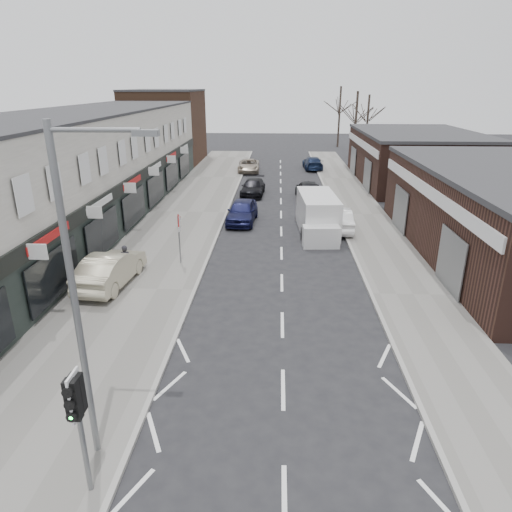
# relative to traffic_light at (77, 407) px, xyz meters

# --- Properties ---
(ground) EXTENTS (160.00, 160.00, 0.00)m
(ground) POSITION_rel_traffic_light_xyz_m (4.40, 2.02, -2.41)
(ground) COLOR black
(ground) RESTS_ON ground
(pavement_left) EXTENTS (5.50, 64.00, 0.12)m
(pavement_left) POSITION_rel_traffic_light_xyz_m (-2.35, 24.02, -2.35)
(pavement_left) COLOR slate
(pavement_left) RESTS_ON ground
(pavement_right) EXTENTS (3.50, 64.00, 0.12)m
(pavement_right) POSITION_rel_traffic_light_xyz_m (10.15, 24.02, -2.35)
(pavement_right) COLOR slate
(pavement_right) RESTS_ON ground
(shop_terrace_left) EXTENTS (8.00, 41.00, 7.10)m
(shop_terrace_left) POSITION_rel_traffic_light_xyz_m (-9.10, 21.52, 1.14)
(shop_terrace_left) COLOR silver
(shop_terrace_left) RESTS_ON ground
(brick_block_far) EXTENTS (8.00, 10.00, 8.00)m
(brick_block_far) POSITION_rel_traffic_light_xyz_m (-9.10, 47.02, 1.59)
(brick_block_far) COLOR #492E1F
(brick_block_far) RESTS_ON ground
(right_unit_far) EXTENTS (10.00, 16.00, 4.50)m
(right_unit_far) POSITION_rel_traffic_light_xyz_m (16.90, 36.02, -0.16)
(right_unit_far) COLOR #371F19
(right_unit_far) RESTS_ON ground
(tree_far_a) EXTENTS (3.60, 3.60, 8.00)m
(tree_far_a) POSITION_rel_traffic_light_xyz_m (13.40, 50.02, -2.41)
(tree_far_a) COLOR #382D26
(tree_far_a) RESTS_ON ground
(tree_far_b) EXTENTS (3.60, 3.60, 7.50)m
(tree_far_b) POSITION_rel_traffic_light_xyz_m (15.90, 56.02, -2.41)
(tree_far_b) COLOR #382D26
(tree_far_b) RESTS_ON ground
(tree_far_c) EXTENTS (3.60, 3.60, 8.50)m
(tree_far_c) POSITION_rel_traffic_light_xyz_m (12.90, 62.02, -2.41)
(tree_far_c) COLOR #382D26
(tree_far_c) RESTS_ON ground
(traffic_light) EXTENTS (0.28, 0.60, 3.10)m
(traffic_light) POSITION_rel_traffic_light_xyz_m (0.00, 0.00, 0.00)
(traffic_light) COLOR slate
(traffic_light) RESTS_ON pavement_left
(street_lamp) EXTENTS (2.23, 0.22, 8.00)m
(street_lamp) POSITION_rel_traffic_light_xyz_m (-0.13, 1.22, 2.20)
(street_lamp) COLOR slate
(street_lamp) RESTS_ON pavement_left
(warning_sign) EXTENTS (0.12, 0.80, 2.70)m
(warning_sign) POSITION_rel_traffic_light_xyz_m (-0.76, 14.02, -0.21)
(warning_sign) COLOR slate
(warning_sign) RESTS_ON pavement_left
(white_van) EXTENTS (2.47, 6.18, 2.36)m
(white_van) POSITION_rel_traffic_light_xyz_m (6.64, 19.94, -1.30)
(white_van) COLOR silver
(white_van) RESTS_ON ground
(sedan_on_pavement) EXTENTS (2.06, 4.81, 1.54)m
(sedan_on_pavement) POSITION_rel_traffic_light_xyz_m (-3.40, 11.20, -1.52)
(sedan_on_pavement) COLOR #B2AA8E
(sedan_on_pavement) RESTS_ON pavement_left
(pedestrian) EXTENTS (0.59, 0.42, 1.54)m
(pedestrian) POSITION_rel_traffic_light_xyz_m (-3.03, 12.22, -1.52)
(pedestrian) COLOR #222227
(pedestrian) RESTS_ON pavement_left
(parked_car_left_a) EXTENTS (2.11, 4.59, 1.52)m
(parked_car_left_a) POSITION_rel_traffic_light_xyz_m (1.77, 21.93, -1.65)
(parked_car_left_a) COLOR #13163D
(parked_car_left_a) RESTS_ON ground
(parked_car_left_b) EXTENTS (2.06, 4.60, 1.31)m
(parked_car_left_b) POSITION_rel_traffic_light_xyz_m (2.06, 30.05, -1.76)
(parked_car_left_b) COLOR black
(parked_car_left_b) RESTS_ON ground
(parked_car_left_c) EXTENTS (2.30, 4.78, 1.31)m
(parked_car_left_c) POSITION_rel_traffic_light_xyz_m (1.02, 40.82, -1.76)
(parked_car_left_c) COLOR #9F917F
(parked_car_left_c) RESTS_ON ground
(parked_car_right_a) EXTENTS (1.67, 4.55, 1.49)m
(parked_car_right_a) POSITION_rel_traffic_light_xyz_m (7.90, 20.49, -1.67)
(parked_car_right_a) COLOR silver
(parked_car_right_a) RESTS_ON ground
(parked_car_right_b) EXTENTS (2.06, 4.62, 1.54)m
(parked_car_right_b) POSITION_rel_traffic_light_xyz_m (6.60, 28.89, -1.64)
(parked_car_right_b) COLOR black
(parked_car_right_b) RESTS_ON ground
(parked_car_right_c) EXTENTS (2.13, 4.78, 1.36)m
(parked_car_right_c) POSITION_rel_traffic_light_xyz_m (7.90, 42.78, -1.73)
(parked_car_right_c) COLOR #121D38
(parked_car_right_c) RESTS_ON ground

